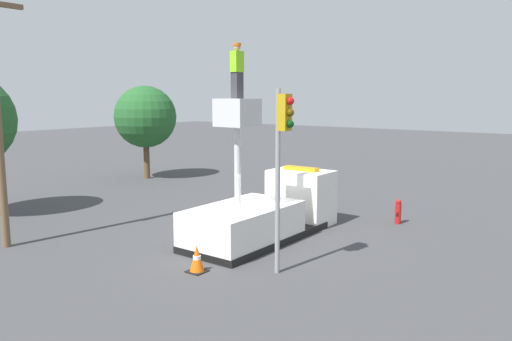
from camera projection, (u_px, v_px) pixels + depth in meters
ground_plane at (257, 239)px, 17.70m from camera, size 120.00×120.00×0.00m
bucket_truck at (265, 212)px, 17.93m from camera, size 6.65×2.45×4.96m
worker at (237, 71)px, 15.97m from camera, size 0.40×0.26×1.75m
traffic_light_pole at (282, 145)px, 13.75m from camera, size 0.34×0.57×5.25m
fire_hydrant at (398, 212)px, 19.81m from camera, size 0.48×0.24×1.00m
traffic_cone_rear at (197, 259)px, 14.39m from camera, size 0.53×0.53×0.79m
tree_right_bg at (145, 117)px, 30.32m from camera, size 3.75×3.75×5.67m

